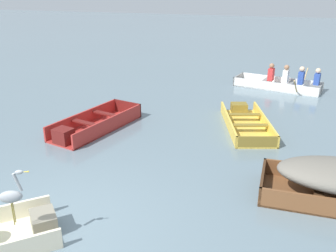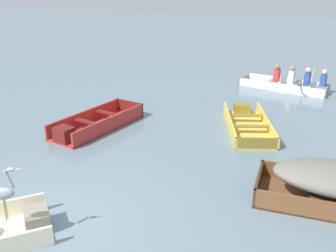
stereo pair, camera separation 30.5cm
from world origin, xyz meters
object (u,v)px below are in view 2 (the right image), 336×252
skiff_red_near_moored (95,124)px  rowboat_white_with_crew (290,84)px  heron_on_dinghy (4,192)px  skiff_yellow_far_moored (247,123)px

skiff_red_near_moored → rowboat_white_with_crew: rowboat_white_with_crew is taller
rowboat_white_with_crew → heron_on_dinghy: heron_on_dinghy is taller
skiff_yellow_far_moored → rowboat_white_with_crew: bearing=78.0°
rowboat_white_with_crew → skiff_yellow_far_moored: bearing=-102.0°
skiff_yellow_far_moored → rowboat_white_with_crew: 4.27m
skiff_red_near_moored → heron_on_dinghy: heron_on_dinghy is taller
skiff_red_near_moored → heron_on_dinghy: (1.20, -4.48, 0.76)m
rowboat_white_with_crew → heron_on_dinghy: 10.75m
rowboat_white_with_crew → heron_on_dinghy: (-3.43, -10.17, 0.67)m
skiff_yellow_far_moored → rowboat_white_with_crew: rowboat_white_with_crew is taller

